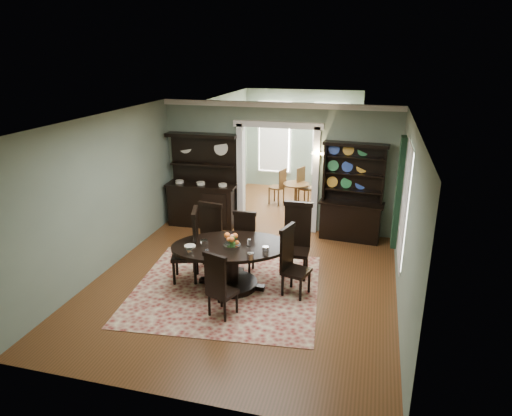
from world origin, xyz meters
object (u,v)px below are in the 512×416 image
Objects in this scene: dining_table at (231,258)px; parlor_table at (296,191)px; welsh_dresser at (352,205)px; sideboard at (203,194)px.

dining_table is 3.49× the size of parlor_table.
welsh_dresser reaches higher than parlor_table.
dining_table is at bearing -118.80° from welsh_dresser.
dining_table is at bearing -93.95° from parlor_table.
welsh_dresser is at bearing 38.27° from dining_table.
parlor_table is (0.33, 4.78, -0.15)m from dining_table.
welsh_dresser reaches higher than dining_table.
parlor_table is (1.97, 1.92, -0.36)m from sideboard.
parlor_table is at bearing 135.00° from welsh_dresser.
dining_table reaches higher than parlor_table.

